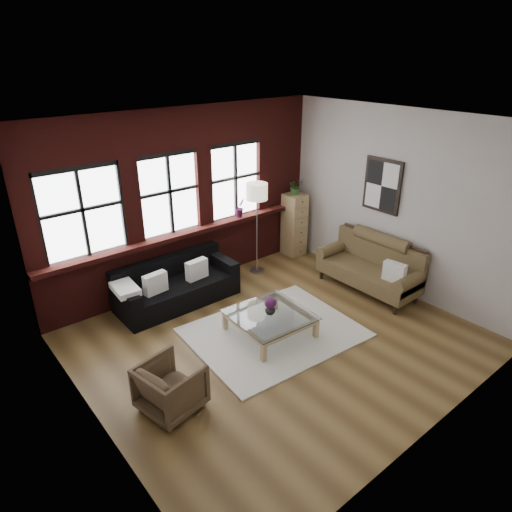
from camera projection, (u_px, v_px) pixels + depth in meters
floor at (276, 339)px, 6.97m from camera, size 5.50×5.50×0.00m
ceiling at (281, 123)px, 5.63m from camera, size 5.50×5.50×0.00m
wall_back at (183, 200)px, 8.05m from camera, size 5.50×0.00×5.50m
wall_front at (445, 318)px, 4.55m from camera, size 5.50×0.00×5.50m
wall_left at (80, 308)px, 4.71m from camera, size 0.00×5.00×5.00m
wall_right at (396, 203)px, 7.89m from camera, size 0.00×5.00×5.00m
brick_backwall at (185, 201)px, 8.01m from camera, size 5.50×0.12×3.20m
sill_ledge at (190, 232)px, 8.18m from camera, size 5.50×0.30×0.08m
window_left at (82, 214)px, 6.92m from camera, size 1.38×0.10×1.50m
window_mid at (169, 195)px, 7.78m from camera, size 1.38×0.10×1.50m
window_right at (235, 181)px, 8.59m from camera, size 1.38×0.10×1.50m
wall_poster at (382, 186)px, 7.97m from camera, size 0.05×0.74×0.94m
shag_rug at (274, 332)px, 7.10m from camera, size 2.63×2.14×0.03m
dark_sofa at (177, 283)px, 7.81m from camera, size 2.08×0.84×0.75m
pillow_a at (155, 283)px, 7.40m from camera, size 0.41×0.18×0.34m
pillow_b at (197, 269)px, 7.86m from camera, size 0.41×0.18×0.34m
vintage_settee at (369, 265)px, 8.15m from camera, size 0.85×1.92×1.03m
pillow_settee at (394, 272)px, 7.65m from camera, size 0.19×0.39×0.34m
armchair at (171, 387)px, 5.51m from camera, size 0.82×0.80×0.64m
coffee_table at (270, 324)px, 7.01m from camera, size 1.17×1.17×0.37m
vase at (270, 309)px, 6.90m from camera, size 0.20×0.20×0.16m
flowers at (270, 303)px, 6.85m from camera, size 0.18×0.18×0.18m
drawer_chest at (294, 225)px, 9.57m from camera, size 0.41×0.41×1.32m
potted_plant_top at (296, 186)px, 9.23m from camera, size 0.37×0.35×0.34m
floor_lamp at (257, 225)px, 8.66m from camera, size 0.40×0.40×1.94m
sill_plant at (240, 208)px, 8.71m from camera, size 0.21×0.17×0.37m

